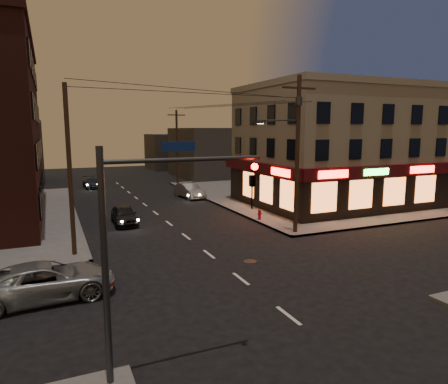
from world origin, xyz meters
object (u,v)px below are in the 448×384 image
sedan_near (124,215)px  sedan_mid (189,191)px  suv_cross (46,281)px  fire_hydrant (260,214)px  sedan_far (92,183)px

sedan_near → sedan_mid: bearing=49.8°
suv_cross → sedan_near: (5.12, 11.89, -0.06)m
fire_hydrant → sedan_far: bearing=112.8°
sedan_mid → suv_cross: bearing=-130.3°
fire_hydrant → sedan_mid: bearing=97.0°
sedan_mid → sedan_far: bearing=118.3°
sedan_far → sedan_near: bearing=-91.9°
sedan_mid → fire_hydrant: size_ratio=5.84×
sedan_mid → sedan_far: sedan_mid is taller
suv_cross → sedan_near: size_ratio=1.34×
sedan_near → sedan_far: 20.07m
sedan_near → fire_hydrant: size_ratio=5.29×
sedan_mid → fire_hydrant: (1.47, -11.94, -0.17)m
suv_cross → sedan_near: bearing=-27.1°
suv_cross → sedan_mid: (13.08, 20.66, -0.02)m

